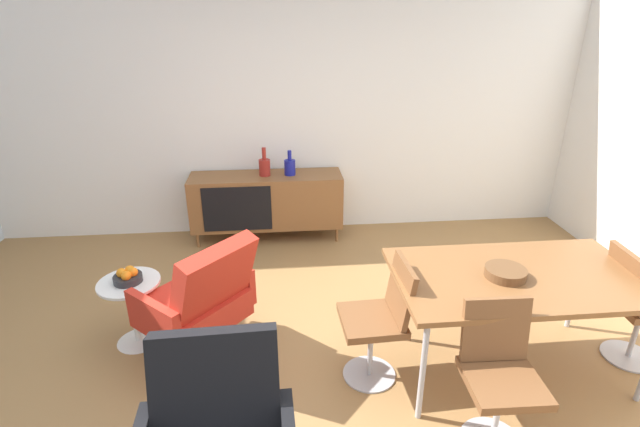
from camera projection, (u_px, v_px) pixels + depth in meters
ground_plane at (303, 386)px, 3.16m from camera, size 8.32×8.32×0.00m
wall_back at (286, 104)px, 4.99m from camera, size 6.80×0.12×2.80m
sideboard at (267, 200)px, 5.07m from camera, size 1.60×0.45×0.72m
vase_cobalt at (265, 166)px, 4.92m from camera, size 0.12×0.12×0.30m
vase_sculptural_dark at (290, 167)px, 4.95m from camera, size 0.12×0.12×0.26m
dining_table at (518, 280)px, 3.06m from camera, size 1.60×0.90×0.74m
wooden_bowl_on_table at (505, 273)px, 3.01m from camera, size 0.26×0.26×0.06m
dining_chair_near_window at (381, 317)px, 3.08m from camera, size 0.44×0.42×0.86m
dining_chair_front_left at (499, 372)px, 2.61m from camera, size 0.41×0.44×0.86m
dining_chair_far_end at (636, 302)px, 3.23m from camera, size 0.45×0.42×0.86m
lounge_chair_red at (200, 300)px, 3.27m from camera, size 0.91×0.91×0.95m
side_table_round at (133, 305)px, 3.46m from camera, size 0.44×0.44×0.52m
fruit_bowl at (128, 276)px, 3.37m from camera, size 0.20×0.20×0.11m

